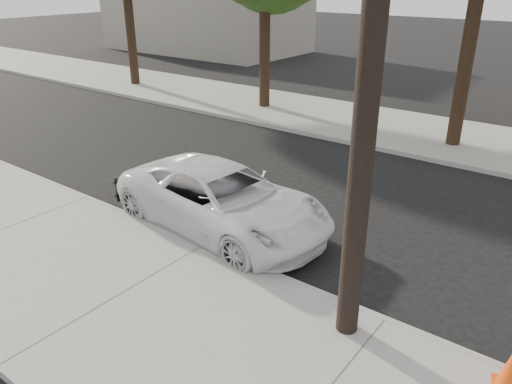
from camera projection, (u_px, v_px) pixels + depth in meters
ground at (264, 215)px, 11.92m from camera, size 120.00×120.00×0.00m
near_sidewalk at (119, 298)px, 8.75m from camera, size 90.00×4.40×0.15m
far_sidewalk at (402, 130)px, 18.10m from camera, size 90.00×5.00×0.15m
curb_near at (204, 248)px, 10.36m from camera, size 90.00×0.12×0.16m
building_far at (206, 15)px, 36.56m from camera, size 14.00×8.00×5.00m
utility_pole at (374, 28)px, 6.07m from camera, size 1.40×0.34×9.00m
police_cruiser at (223, 199)px, 11.02m from camera, size 5.40×2.85×1.45m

